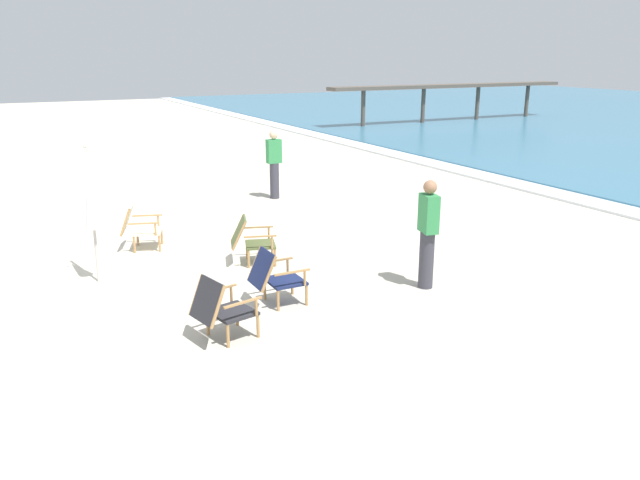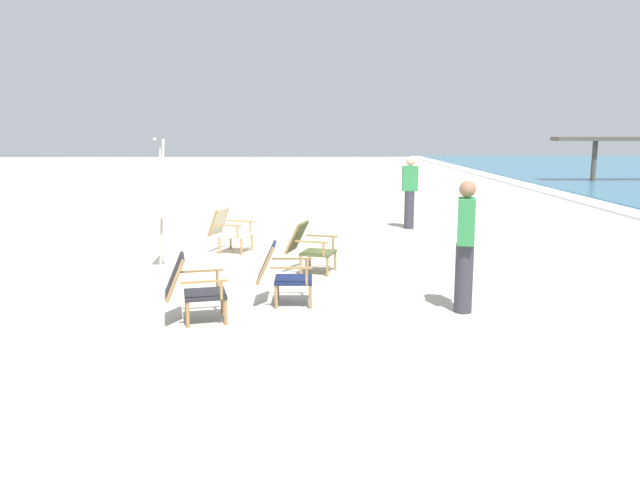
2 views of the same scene
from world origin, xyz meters
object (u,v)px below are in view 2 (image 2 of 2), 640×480
at_px(beach_chair_mid_center, 191,286).
at_px(person_by_waterline, 410,192).
at_px(person_near_chairs, 465,246).
at_px(beach_chair_back_right, 228,229).
at_px(umbrella_furled_white, 160,183).
at_px(beach_chair_front_left, 281,272).
at_px(beach_chair_front_right, 308,245).

xyz_separation_m(beach_chair_mid_center, person_by_waterline, (-6.88, 3.67, 0.41)).
distance_m(beach_chair_mid_center, person_near_chairs, 3.33).
bearing_deg(beach_chair_back_right, person_near_chairs, 40.92).
bearing_deg(umbrella_furled_white, beach_chair_back_right, 145.62).
bearing_deg(beach_chair_front_left, umbrella_furled_white, -137.07).
xyz_separation_m(beach_chair_back_right, person_by_waterline, (-2.65, 3.77, 0.41)).
xyz_separation_m(person_near_chairs, person_by_waterline, (-6.56, 0.38, 0.00)).
bearing_deg(beach_chair_front_left, beach_chair_mid_center, -54.36).
height_order(beach_chair_mid_center, umbrella_furled_white, umbrella_furled_white).
relative_size(beach_chair_front_left, person_near_chairs, 0.49).
height_order(umbrella_furled_white, person_by_waterline, umbrella_furled_white).
xyz_separation_m(beach_chair_front_right, beach_chair_front_left, (1.82, -0.35, 0.00)).
relative_size(beach_chair_front_left, person_by_waterline, 0.49).
bearing_deg(person_by_waterline, beach_chair_front_right, -27.98).
bearing_deg(beach_chair_front_right, beach_chair_mid_center, -28.26).
bearing_deg(person_by_waterline, umbrella_furled_white, -49.69).
bearing_deg(umbrella_furled_white, person_near_chairs, 58.83).
bearing_deg(beach_chair_front_right, person_near_chairs, 40.46).
relative_size(beach_chair_back_right, person_by_waterline, 0.51).
bearing_deg(beach_chair_front_left, beach_chair_back_right, -162.15).
distance_m(beach_chair_back_right, umbrella_furled_white, 1.86).
bearing_deg(beach_chair_back_right, beach_chair_front_left, 17.85).
relative_size(umbrella_furled_white, person_near_chairs, 1.30).
bearing_deg(person_by_waterline, person_near_chairs, -3.33).
xyz_separation_m(beach_chair_front_right, person_near_chairs, (2.24, 1.91, 0.41)).
bearing_deg(person_near_chairs, beach_chair_back_right, -139.08).
bearing_deg(beach_chair_front_left, beach_chair_front_right, 169.04).
bearing_deg(person_by_waterline, beach_chair_back_right, -54.93).
relative_size(beach_chair_front_right, person_by_waterline, 0.53).
bearing_deg(beach_chair_mid_center, beach_chair_back_right, -178.59).
bearing_deg(person_by_waterline, beach_chair_mid_center, -28.09).
distance_m(beach_chair_front_right, umbrella_furled_white, 2.59).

